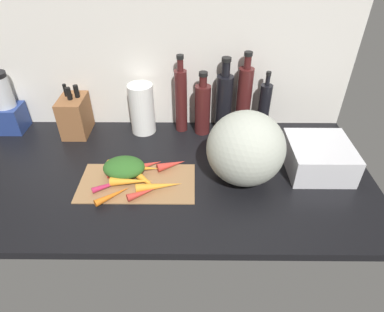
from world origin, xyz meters
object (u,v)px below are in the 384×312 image
Objects in this scene: carrot_3 at (171,164)px; bottle_2 at (224,101)px; carrot_8 at (141,193)px; knife_block at (75,115)px; carrot_5 at (159,186)px; cutting_board at (137,182)px; carrot_9 at (148,182)px; carrot_10 at (139,168)px; carrot_6 at (145,166)px; carrot_2 at (113,195)px; carrot_0 at (119,171)px; winter_squash at (246,149)px; bottle_3 at (244,98)px; blender_appliance at (6,107)px; paper_towel_roll at (142,109)px; dish_rack at (318,157)px; carrot_4 at (132,181)px; bottle_1 at (203,108)px; carrot_7 at (125,171)px; bottle_4 at (264,107)px; bottle_0 at (181,99)px; carrot_1 at (113,184)px.

carrot_3 is 0.34× the size of bottle_2.
carrot_8 is 0.46× the size of knife_block.
carrot_5 is 0.74× the size of knife_block.
carrot_9 reaches higher than cutting_board.
bottle_2 reaches higher than carrot_10.
carrot_6 is 45.32cm from knife_block.
carrot_2 is 0.59× the size of knife_block.
carrot_0 is 0.54× the size of winter_squash.
knife_block is 76.49cm from bottle_3.
cutting_board is at bearing -30.92° from blender_appliance.
paper_towel_roll reaches higher than carrot_10.
carrot_2 is 0.80× the size of carrot_5.
blender_appliance reaches higher than dish_rack.
bottle_1 reaches higher than carrot_4.
blender_appliance is (-63.66, 32.00, 9.53)cm from carrot_10.
bottle_1 is at bearing 114.20° from winter_squash.
carrot_7 is 0.59× the size of knife_block.
carrot_0 is 0.53× the size of bottle_1.
bottle_2 reaches higher than carrot_6.
carrot_4 is 0.56× the size of blender_appliance.
carrot_8 is (-9.78, -16.33, -0.29)cm from carrot_3.
carrot_2 is 0.48× the size of bottle_4.
dish_rack is at bearing 3.24° from carrot_0.
carrot_0 is at bearing -170.51° from carrot_3.
carrot_10 is at bearing -114.97° from bottle_0.
bottle_4 is (12.90, 35.73, -2.28)cm from winter_squash.
paper_towel_roll is (-1.98, 37.40, 11.11)cm from cutting_board.
carrot_8 is at bearing -149.23° from carrot_5.
carrot_3 is at bearing 73.66° from carrot_5.
carrot_4 reaches higher than carrot_0.
blender_appliance is at bearing -178.91° from bottle_2.
knife_block reaches higher than cutting_board.
carrot_4 is 7.96cm from carrot_10.
carrot_6 is 54.30cm from bottle_3.
carrot_2 is at bearing -165.58° from winter_squash.
carrot_0 is at bearing -176.76° from dish_rack.
carrot_1 is at bearing -130.79° from bottle_1.
cutting_board is 42.59cm from winter_squash.
bottle_3 reaches higher than carrot_4.
bottle_0 reaches higher than bottle_2.
carrot_3 is at bearing 9.49° from carrot_0.
carrot_1 is 79.76cm from dish_rack.
carrot_5 is at bearing 15.65° from carrot_2.
carrot_6 is 39.77cm from winter_squash.
bottle_1 reaches higher than carrot_1.
paper_towel_roll is 46.02cm from bottle_3.
bottle_0 reaches higher than carrot_6.
carrot_6 is 0.46× the size of bottle_1.
carrot_4 is at bearing -112.96° from bottle_0.
cutting_board is 3.17cm from carrot_4.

